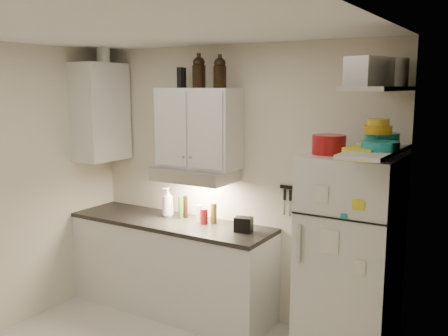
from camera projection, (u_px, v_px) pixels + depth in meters
The scene contains 34 objects.
ceiling at pixel (121, 26), 3.31m from camera, with size 3.20×3.00×0.02m, color white.
back_wall at pixel (235, 183), 4.79m from camera, with size 3.20×0.02×2.60m, color beige.
right_wall at pixel (351, 258), 2.69m from camera, with size 0.02×3.00×2.60m, color beige.
base_cabinet at pixel (171, 267), 4.95m from camera, with size 2.10×0.60×0.88m, color silver.
countertop at pixel (170, 222), 4.88m from camera, with size 2.10×0.62×0.04m, color black.
upper_cabinet at pixel (199, 128), 4.71m from camera, with size 0.80×0.33×0.75m, color silver.
side_cabinet at pixel (101, 112), 5.16m from camera, with size 0.33×0.55×1.00m, color silver.
range_hood at pixel (195, 174), 4.73m from camera, with size 0.76×0.46×0.12m, color silver.
fridge at pixel (349, 262), 3.92m from camera, with size 0.70×0.68×1.70m, color silver.
shelf_hi at pixel (379, 89), 3.49m from camera, with size 0.30×0.95×0.03m, color silver.
shelf_lo at pixel (376, 151), 3.56m from camera, with size 0.30×0.95×0.03m, color silver.
knife_strip at pixel (302, 189), 4.40m from camera, with size 0.42×0.02×0.03m, color black.
dutch_oven at pixel (329, 145), 3.82m from camera, with size 0.26×0.26×0.15m, color maroon.
book_stack at pixel (365, 153), 3.53m from camera, with size 0.22×0.27×0.09m, color yellow.
spice_jar at pixel (361, 150), 3.67m from camera, with size 0.06×0.06×0.10m, color silver.
stock_pot at pixel (389, 72), 3.66m from camera, with size 0.28×0.28×0.20m, color silver.
tin_a at pixel (375, 72), 3.34m from camera, with size 0.19×0.17×0.19m, color #AAAAAD.
tin_b at pixel (364, 71), 3.25m from camera, with size 0.19×0.19×0.19m, color #AAAAAD.
bowl_teal at pixel (382, 140), 3.70m from camera, with size 0.25×0.25×0.10m, color teal.
bowl_orange at pixel (378, 130), 3.61m from camera, with size 0.20×0.20×0.06m, color orange.
bowl_yellow at pixel (378, 122), 3.60m from camera, with size 0.16×0.16×0.05m, color gold.
plates at pixel (380, 146), 3.46m from camera, with size 0.26×0.26×0.07m, color teal.
growler_a at pixel (199, 72), 4.54m from camera, with size 0.12×0.12×0.29m, color black, non-canonical shape.
growler_b at pixel (220, 72), 4.43m from camera, with size 0.12×0.12×0.27m, color black, non-canonical shape.
thermos_a at pixel (180, 78), 4.70m from camera, with size 0.07×0.07×0.19m, color black.
thermos_b at pixel (183, 78), 4.75m from camera, with size 0.07×0.07×0.19m, color black.
side_jar at pixel (103, 54), 5.03m from camera, with size 0.13×0.13×0.18m, color silver.
soap_bottle at pixel (168, 200), 4.98m from camera, with size 0.13×0.13×0.33m, color silver.
pepper_mill at pixel (214, 213), 4.76m from camera, with size 0.06×0.06×0.20m, color brown.
oil_bottle at pixel (180, 207), 4.93m from camera, with size 0.04×0.04×0.22m, color #355E17.
vinegar_bottle at pixel (186, 207), 4.95m from camera, with size 0.05×0.05×0.22m, color black.
clear_bottle at pixel (199, 213), 4.82m from camera, with size 0.06×0.06×0.17m, color silver.
red_jar at pixel (204, 216), 4.73m from camera, with size 0.07×0.07×0.15m, color maroon.
caddy at pixel (244, 224), 4.48m from camera, with size 0.16×0.11×0.13m, color black.
Camera 1 is at (2.37, -2.55, 2.22)m, focal length 40.00 mm.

